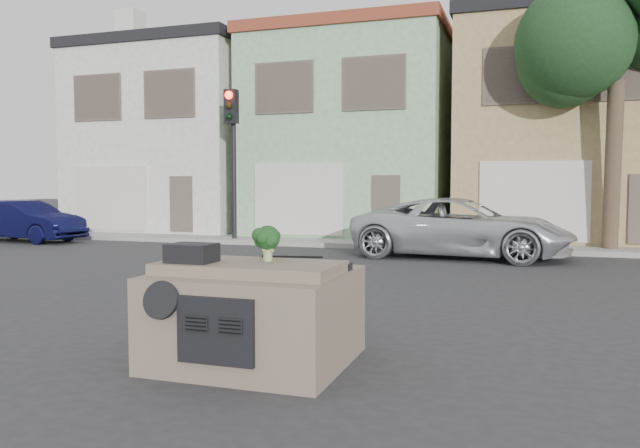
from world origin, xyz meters
The scene contains 13 objects.
ground_plane centered at (0.00, 0.00, 0.00)m, with size 120.00×120.00×0.00m, color #303033.
sidewalk centered at (0.00, 10.50, 0.07)m, with size 40.00×3.00×0.15m, color gray.
townhouse_white centered at (-11.00, 14.50, 3.77)m, with size 7.20×8.20×7.55m, color silver.
townhouse_mint centered at (-3.50, 14.50, 3.77)m, with size 7.20×8.20×7.55m, color #8CB88C.
townhouse_tan centered at (4.00, 14.50, 3.77)m, with size 7.20×8.20×7.55m, color tan.
navy_sedan centered at (-13.45, 7.73, 0.00)m, with size 1.47×4.22×1.39m, color #0B0C34.
silver_pickup centered at (1.13, 7.70, 0.00)m, with size 2.64×5.73×1.59m, color silver.
traffic_signal centered at (-6.50, 9.50, 2.55)m, with size 0.40×0.40×5.10m, color black.
tree_near centered at (5.00, 9.80, 4.25)m, with size 4.40×4.00×8.50m, color #1B3C1C.
car_dashboard centered at (0.00, -3.00, 0.56)m, with size 2.00×1.80×1.12m, color #736253.
instrument_hump centered at (-0.58, -3.35, 1.22)m, with size 0.48×0.38×0.20m, color black.
wiper_arm centered at (0.28, -2.62, 1.13)m, with size 0.70×0.03×0.02m, color black.
broccoli centered at (0.14, -2.99, 1.32)m, with size 0.32×0.32×0.39m, color #143414.
Camera 1 is at (2.81, -9.17, 1.95)m, focal length 35.00 mm.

